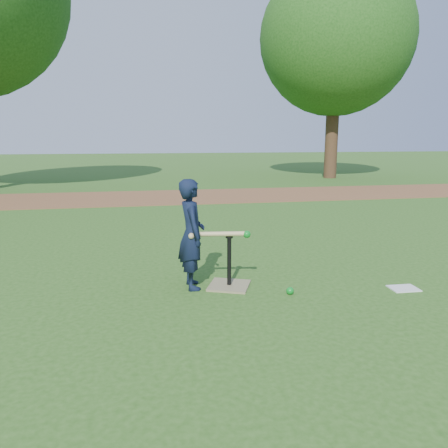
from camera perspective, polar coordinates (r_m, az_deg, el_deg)
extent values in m
plane|color=#285116|center=(4.88, 2.04, -8.27)|extent=(80.00, 80.00, 0.00)
cube|color=brown|center=(12.13, -5.97, 3.57)|extent=(24.00, 3.00, 0.01)
imported|color=black|center=(4.73, -4.26, -1.34)|extent=(0.31, 0.45, 1.20)
sphere|color=#0B821F|center=(4.71, 8.62, -8.62)|extent=(0.08, 0.08, 0.08)
cube|color=silver|center=(5.21, 22.41, -7.78)|extent=(0.31, 0.24, 0.01)
cube|color=#867B55|center=(4.90, 0.68, -8.03)|extent=(0.56, 0.56, 0.02)
cylinder|color=black|center=(4.81, 0.68, -4.78)|extent=(0.05, 0.05, 0.55)
cylinder|color=black|center=(4.74, 0.69, -1.47)|extent=(0.08, 0.08, 0.06)
cylinder|color=tan|center=(4.69, -0.69, -1.31)|extent=(0.60, 0.13, 0.05)
sphere|color=tan|center=(4.61, -4.28, -1.57)|extent=(0.06, 0.06, 0.06)
sphere|color=#0B821F|center=(4.71, 3.01, -1.35)|extent=(0.08, 0.08, 0.08)
cylinder|color=#382316|center=(18.12, 13.89, 11.27)|extent=(0.50, 0.50, 3.42)
sphere|color=#285B19|center=(18.48, 14.46, 22.47)|extent=(5.80, 5.80, 5.80)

